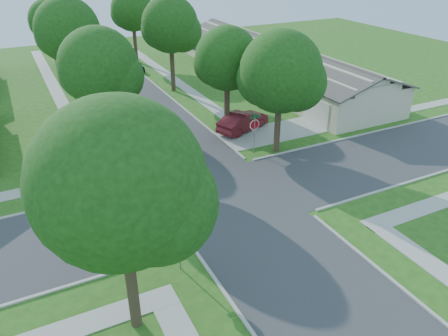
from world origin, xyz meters
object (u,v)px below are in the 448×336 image
stop_sign_sw (178,234)px  tree_e_mid (171,27)px  tree_w_mid (69,33)px  car_driveway (243,121)px  tree_w_far (51,22)px  tree_e_near (228,61)px  house_ne_near (326,88)px  tree_w_near (100,70)px  tree_sw_corner (121,189)px  house_ne_far (235,49)px  tree_e_far (133,12)px  car_curb_west (68,59)px  stop_sign_ne (254,126)px  car_curb_east (133,65)px  tree_ne_corner (281,75)px

stop_sign_sw → tree_e_mid: 27.71m
tree_w_mid → car_driveway: (10.64, -12.31, -5.70)m
tree_e_mid → tree_w_far: bearing=125.9°
tree_e_near → house_ne_near: size_ratio=0.61×
tree_w_near → house_ne_near: 21.24m
tree_e_near → tree_sw_corner: tree_sw_corner is taller
house_ne_far → car_driveway: (-9.99, -20.30, -0.73)m
tree_w_near → tree_sw_corner: size_ratio=0.94×
house_ne_near → tree_e_far: bearing=116.0°
tree_e_near → car_curb_west: (-7.95, 27.24, -4.91)m
tree_e_far → tree_w_far: bearing=-180.0°
tree_sw_corner → car_curb_west: bearing=84.4°
car_curb_west → tree_w_far: bearing=61.7°
tree_e_mid → stop_sign_sw: bearing=-110.2°
tree_e_mid → car_driveway: 13.52m
stop_sign_ne → car_curb_west: stop_sign_ne is taller
tree_w_near → house_ne_far: (20.64, 19.99, -4.60)m
car_curb_east → car_curb_west: car_curb_west is taller
tree_w_far → house_ne_far: tree_w_far is taller
stop_sign_sw → house_ne_near: (20.69, 15.70, -0.51)m
tree_w_far → car_curb_west: 5.47m
tree_w_mid → car_curb_east: 13.44m
tree_e_near → tree_w_far: size_ratio=1.03×
tree_w_mid → tree_e_mid: bearing=-0.0°
stop_sign_ne → car_driveway: size_ratio=0.63×
tree_e_far → tree_w_far: 9.42m
tree_e_near → tree_w_near: bearing=180.0°
tree_e_mid → car_driveway: (1.24, -12.31, -5.47)m
stop_sign_ne → tree_w_mid: (-9.34, 16.31, 4.46)m
tree_ne_corner → tree_sw_corner: bearing=-140.9°
tree_w_near → car_curb_west: bearing=87.0°
tree_ne_corner → tree_e_far: bearing=93.1°
tree_e_near → tree_e_far: tree_e_far is taller
stop_sign_sw → tree_w_far: 38.86m
tree_ne_corner → car_curb_west: (-9.56, 32.04, -4.86)m
tree_e_near → tree_e_mid: tree_e_mid is taller
tree_sw_corner → house_ne_far: bearing=56.9°
tree_e_near → house_ne_far: 23.30m
car_curb_east → car_curb_west: (-6.40, 6.00, 0.05)m
car_driveway → car_curb_west: 29.04m
stop_sign_ne → car_driveway: (1.30, 4.00, -1.25)m
stop_sign_sw → car_driveway: size_ratio=0.63×
tree_e_mid → tree_w_near: bearing=-128.1°
tree_e_far → house_ne_near: (11.24, -23.01, -4.46)m
tree_w_near → house_ne_near: tree_w_near is taller
tree_e_far → house_ne_far: size_ratio=0.64×
car_curb_east → tree_e_mid: bearing=-85.7°
stop_sign_ne → tree_e_mid: size_ratio=0.32×
tree_e_near → tree_w_mid: 15.26m
stop_sign_ne → tree_e_near: bearing=89.3°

